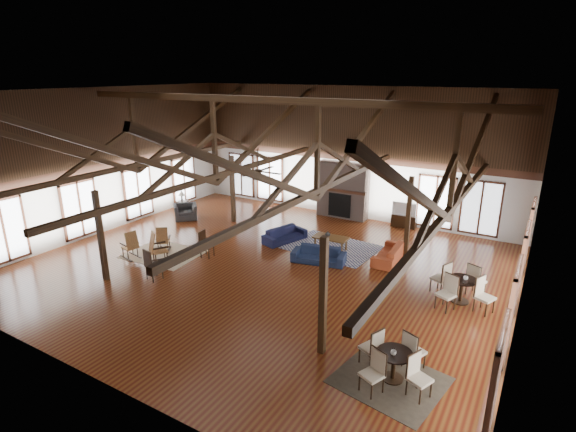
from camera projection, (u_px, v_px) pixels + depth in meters
The scene contains 31 objects.
floor at pixel (265, 267), 15.89m from camera, with size 16.00×16.00×0.00m, color #5F3114.
ceiling at pixel (261, 92), 14.04m from camera, with size 16.00×14.00×0.02m, color black.
wall_back at pixel (347, 153), 20.70m from camera, with size 16.00×0.02×6.00m, color silver.
wall_front at pixel (75, 256), 9.23m from camera, with size 16.00×0.02×6.00m, color silver.
wall_left at pixel (104, 161), 18.84m from camera, with size 0.02×14.00×6.00m, color silver.
wall_right at pixel (532, 225), 11.10m from camera, with size 0.02×14.00×6.00m, color silver.
roof_truss at pixel (263, 154), 14.65m from camera, with size 15.60×14.07×3.14m.
post_grid at pixel (264, 226), 15.42m from camera, with size 8.16×7.16×3.05m.
fireplace at pixel (343, 190), 20.96m from camera, with size 2.50×0.69×2.60m.
ceiling_fan at pixel (258, 170), 13.68m from camera, with size 1.60×1.60×0.75m.
sofa_navy_front at pixel (319, 255), 16.20m from camera, with size 1.93×0.75×0.56m, color #16203E.
sofa_navy_left at pixel (285, 235), 18.22m from camera, with size 0.73×1.87×0.55m, color #151839.
sofa_orange at pixel (389, 253), 16.37m from camera, with size 0.78×2.00×0.58m, color #983B1D.
coffee_table at pixel (331, 238), 17.33m from camera, with size 1.35×0.71×0.51m.
vase at pixel (328, 234), 17.36m from camera, with size 0.20×0.20×0.21m, color #B2B2B2.
armchair at pixel (185, 212), 20.98m from camera, with size 1.05×0.92×0.68m, color #29292B.
side_table_lamp at pixel (182, 204), 21.80m from camera, with size 0.45×0.45×1.14m.
rocking_chair_a at pixel (163, 240), 17.12m from camera, with size 0.78×0.87×1.00m.
rocking_chair_b at pixel (156, 248), 16.04m from camera, with size 0.93×1.06×1.21m.
rocking_chair_c at pixel (131, 246), 16.49m from camera, with size 0.89×0.58×1.06m.
side_chair_a at pixel (205, 242), 16.63m from camera, with size 0.48×0.48×1.01m.
side_chair_b at pixel (151, 263), 14.71m from camera, with size 0.54×0.54×1.09m.
cafe_table_near at pixel (394, 361), 9.97m from camera, with size 1.88×1.88×0.97m.
cafe_table_far at pixel (462, 286), 13.34m from camera, with size 2.01×2.01×1.04m.
cup_near at pixel (394, 353), 9.81m from camera, with size 0.12×0.12×0.10m, color #B2B2B2.
cup_far at pixel (466, 278), 13.22m from camera, with size 0.13×0.13×0.10m, color #B2B2B2.
tv_console at pixel (404, 221), 19.90m from camera, with size 1.08×0.41×0.54m, color black.
television at pixel (405, 209), 19.73m from camera, with size 1.04×0.14×0.60m, color #B2B2B2.
rug_tan at pixel (164, 254), 17.01m from camera, with size 2.69×2.11×0.01m, color #C6AC8A.
rug_navy at pixel (332, 247), 17.64m from camera, with size 3.38×2.54×0.01m, color #1A1E4A.
rug_dark at pixel (390, 380), 10.07m from camera, with size 2.23×2.03×0.01m, color black.
Camera 1 is at (8.12, -12.11, 6.63)m, focal length 28.00 mm.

